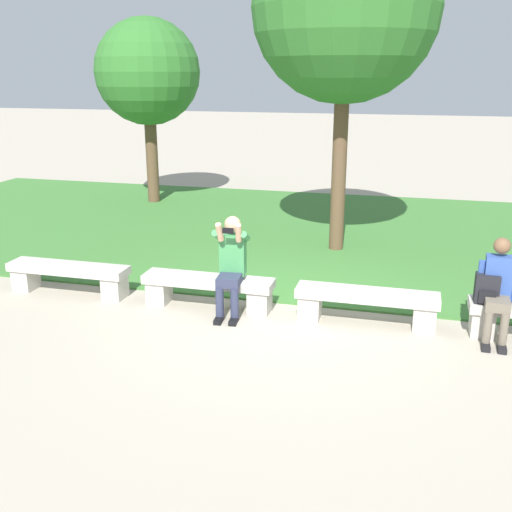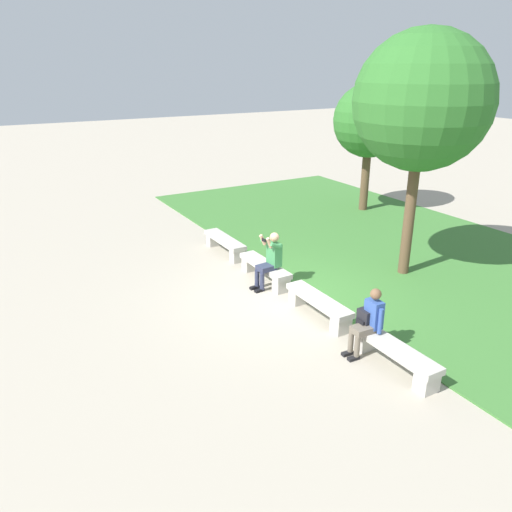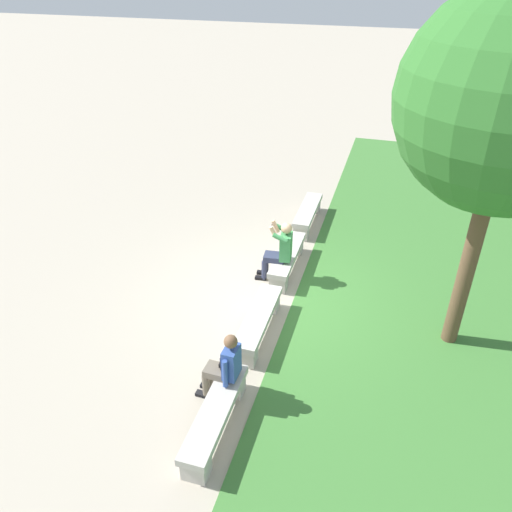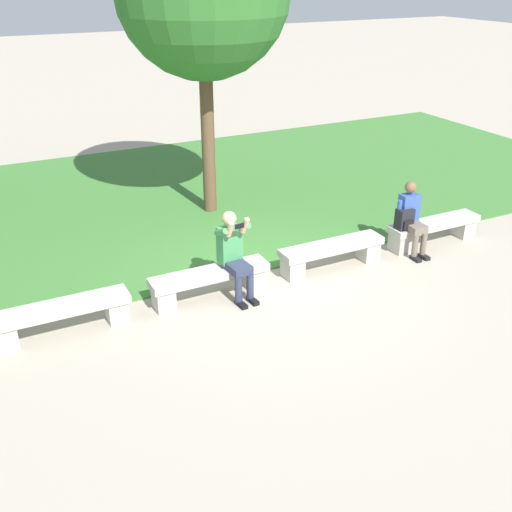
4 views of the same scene
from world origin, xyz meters
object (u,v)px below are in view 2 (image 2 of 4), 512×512
at_px(bench_main, 225,243).
at_px(bench_far, 394,353).
at_px(bench_mid, 319,304).
at_px(person_photographer, 270,257).
at_px(tree_left_background, 422,102).
at_px(backpack, 365,319).
at_px(person_distant, 369,320).
at_px(bench_near, 265,269).
at_px(tree_behind_wall, 370,121).

xyz_separation_m(bench_main, bench_far, (6.51, 0.00, 0.00)).
xyz_separation_m(bench_mid, person_photographer, (-1.81, -0.08, 0.44)).
bearing_deg(tree_left_background, backpack, -55.75).
xyz_separation_m(person_distant, backpack, (-0.12, 0.02, -0.05)).
distance_m(bench_mid, tree_left_background, 5.11).
height_order(person_distant, tree_left_background, tree_left_background).
bearing_deg(bench_main, bench_mid, 0.00).
relative_size(person_photographer, backpack, 3.08).
bearing_deg(person_photographer, bench_far, 1.11).
bearing_deg(tree_left_background, person_distant, -54.54).
bearing_deg(bench_near, bench_far, 0.00).
bearing_deg(backpack, person_distant, -10.83).
bearing_deg(bench_mid, tree_left_background, 103.95).
relative_size(bench_far, person_distant, 1.46).
bearing_deg(bench_near, bench_main, 180.00).
height_order(bench_mid, tree_behind_wall, tree_behind_wall).
bearing_deg(tree_behind_wall, bench_far, -38.33).
bearing_deg(backpack, bench_near, 179.31).
xyz_separation_m(person_photographer, tree_left_background, (1.00, 3.33, 3.42)).
distance_m(person_photographer, backpack, 3.25).
distance_m(bench_main, person_photographer, 2.57).
height_order(bench_mid, person_photographer, person_photographer).
distance_m(backpack, tree_left_background, 5.32).
height_order(bench_main, tree_behind_wall, tree_behind_wall).
bearing_deg(person_photographer, person_distant, 0.19).
xyz_separation_m(bench_near, bench_far, (4.34, 0.00, 0.00)).
height_order(bench_far, tree_left_background, tree_left_background).
distance_m(bench_far, person_photographer, 4.00).
relative_size(person_photographer, tree_left_background, 0.23).
xyz_separation_m(tree_behind_wall, tree_left_background, (4.96, -3.03, 1.03)).
relative_size(bench_main, bench_mid, 1.00).
bearing_deg(bench_far, bench_main, 180.00).
xyz_separation_m(bench_main, bench_mid, (4.34, 0.00, 0.00)).
bearing_deg(tree_behind_wall, tree_left_background, -31.38).
bearing_deg(person_photographer, bench_main, 178.25).
relative_size(bench_main, person_photographer, 1.39).
height_order(person_photographer, tree_behind_wall, tree_behind_wall).
distance_m(bench_near, bench_far, 4.34).
relative_size(bench_far, tree_behind_wall, 0.42).
relative_size(bench_far, backpack, 4.29).
bearing_deg(bench_mid, backpack, -1.74).
bearing_deg(tree_left_background, person_photographer, -106.70).
bearing_deg(tree_left_background, bench_main, -137.37).
bearing_deg(bench_mid, person_photographer, -177.55).
xyz_separation_m(bench_mid, tree_left_background, (-0.81, 3.25, 3.85)).
distance_m(bench_main, bench_mid, 4.34).
bearing_deg(bench_main, tree_left_background, 42.63).
distance_m(bench_mid, backpack, 1.47).
distance_m(tree_behind_wall, tree_left_background, 5.91).
bearing_deg(person_photographer, tree_behind_wall, 121.95).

